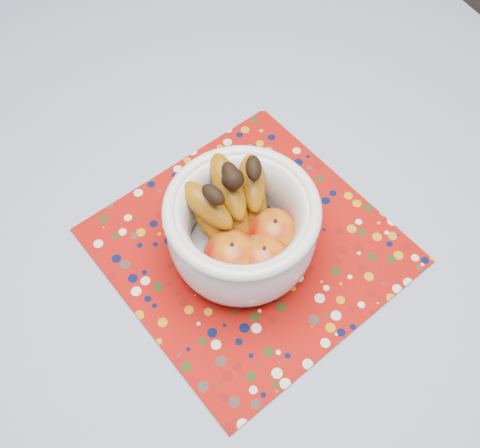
# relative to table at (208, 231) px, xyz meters

# --- Properties ---
(table) EXTENTS (1.20, 1.20, 0.75)m
(table) POSITION_rel_table_xyz_m (0.00, 0.00, 0.00)
(table) COLOR brown
(table) RESTS_ON ground
(tablecloth) EXTENTS (1.32, 1.32, 0.01)m
(tablecloth) POSITION_rel_table_xyz_m (0.00, 0.00, 0.08)
(tablecloth) COLOR slate
(tablecloth) RESTS_ON table
(placemat) EXTENTS (0.43, 0.43, 0.00)m
(placemat) POSITION_rel_table_xyz_m (0.02, -0.10, 0.09)
(placemat) COLOR #8F0C07
(placemat) RESTS_ON tablecloth
(fruit_bowl) EXTENTS (0.20, 0.21, 0.16)m
(fruit_bowl) POSITION_rel_table_xyz_m (0.01, -0.10, 0.16)
(fruit_bowl) COLOR silver
(fruit_bowl) RESTS_ON placemat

